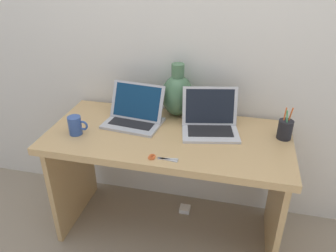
{
  "coord_description": "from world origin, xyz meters",
  "views": [
    {
      "loc": [
        0.36,
        -1.52,
        1.61
      ],
      "look_at": [
        0.0,
        0.0,
        0.75
      ],
      "focal_mm": 35.41,
      "sensor_mm": 36.0,
      "label": 1
    }
  ],
  "objects": [
    {
      "name": "scissors",
      "position": [
        0.0,
        -0.24,
        0.71
      ],
      "size": [
        0.15,
        0.05,
        0.01
      ],
      "color": "#B7B7BC",
      "rests_on": "desk"
    },
    {
      "name": "back_wall",
      "position": [
        0.0,
        0.35,
        1.2
      ],
      "size": [
        4.4,
        0.04,
        2.4
      ],
      "primitive_type": "cube",
      "color": "silver",
      "rests_on": "ground"
    },
    {
      "name": "coffee_mug",
      "position": [
        -0.49,
        -0.11,
        0.75
      ],
      "size": [
        0.11,
        0.07,
        0.1
      ],
      "color": "#335199",
      "rests_on": "desk"
    },
    {
      "name": "laptop_right",
      "position": [
        0.21,
        0.1,
        0.76
      ],
      "size": [
        0.34,
        0.29,
        0.23
      ],
      "color": "silver",
      "rests_on": "desk"
    },
    {
      "name": "laptop_left",
      "position": [
        -0.22,
        0.1,
        0.76
      ],
      "size": [
        0.34,
        0.26,
        0.21
      ],
      "color": "#B2B2B7",
      "rests_on": "desk"
    },
    {
      "name": "pen_cup",
      "position": [
        0.61,
        0.1,
        0.76
      ],
      "size": [
        0.08,
        0.08,
        0.18
      ],
      "color": "black",
      "rests_on": "desk"
    },
    {
      "name": "power_brick",
      "position": [
        0.08,
        0.18,
        0.01
      ],
      "size": [
        0.07,
        0.07,
        0.03
      ],
      "primitive_type": "cube",
      "color": "white",
      "rests_on": "ground"
    },
    {
      "name": "ground_plane",
      "position": [
        0.0,
        0.0,
        0.0
      ],
      "size": [
        6.0,
        6.0,
        0.0
      ],
      "primitive_type": "plane",
      "color": "gray"
    },
    {
      "name": "green_vase",
      "position": [
        0.0,
        0.25,
        0.83
      ],
      "size": [
        0.19,
        0.19,
        0.32
      ],
      "color": "#47704C",
      "rests_on": "desk"
    },
    {
      "name": "desk",
      "position": [
        0.0,
        0.0,
        0.55
      ],
      "size": [
        1.32,
        0.62,
        0.7
      ],
      "color": "tan",
      "rests_on": "ground"
    }
  ]
}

